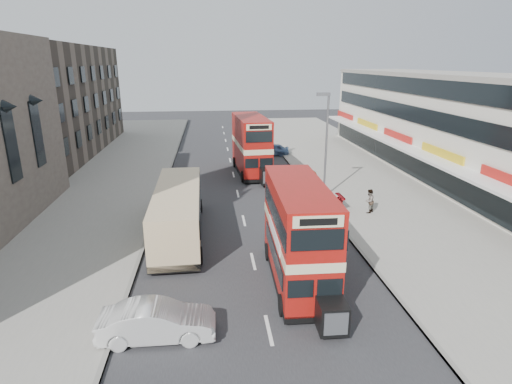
# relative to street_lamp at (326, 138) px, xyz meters

# --- Properties ---
(ground) EXTENTS (160.00, 160.00, 0.00)m
(ground) POSITION_rel_street_lamp_xyz_m (-6.52, -18.00, -4.78)
(ground) COLOR #28282B
(ground) RESTS_ON ground
(road_surface) EXTENTS (12.00, 90.00, 0.01)m
(road_surface) POSITION_rel_street_lamp_xyz_m (-6.52, 2.00, -4.78)
(road_surface) COLOR #28282B
(road_surface) RESTS_ON ground
(pavement_right) EXTENTS (12.00, 90.00, 0.15)m
(pavement_right) POSITION_rel_street_lamp_xyz_m (5.48, 2.00, -4.71)
(pavement_right) COLOR gray
(pavement_right) RESTS_ON ground
(pavement_left) EXTENTS (12.00, 90.00, 0.15)m
(pavement_left) POSITION_rel_street_lamp_xyz_m (-18.52, 2.00, -4.71)
(pavement_left) COLOR gray
(pavement_left) RESTS_ON ground
(kerb_left) EXTENTS (0.20, 90.00, 0.16)m
(kerb_left) POSITION_rel_street_lamp_xyz_m (-12.62, 2.00, -4.71)
(kerb_left) COLOR gray
(kerb_left) RESTS_ON ground
(kerb_right) EXTENTS (0.20, 90.00, 0.16)m
(kerb_right) POSITION_rel_street_lamp_xyz_m (-0.42, 2.00, -4.71)
(kerb_right) COLOR gray
(kerb_right) RESTS_ON ground
(brick_terrace) EXTENTS (14.00, 28.00, 12.00)m
(brick_terrace) POSITION_rel_street_lamp_xyz_m (-28.52, 20.00, 1.22)
(brick_terrace) COLOR #66594C
(brick_terrace) RESTS_ON ground
(commercial_row) EXTENTS (9.90, 46.20, 9.30)m
(commercial_row) POSITION_rel_street_lamp_xyz_m (13.42, 4.00, -0.09)
(commercial_row) COLOR silver
(commercial_row) RESTS_ON ground
(street_lamp) EXTENTS (1.00, 0.20, 8.12)m
(street_lamp) POSITION_rel_street_lamp_xyz_m (0.00, 0.00, 0.00)
(street_lamp) COLOR slate
(street_lamp) RESTS_ON ground
(bus_main) EXTENTS (2.55, 8.67, 4.75)m
(bus_main) POSITION_rel_street_lamp_xyz_m (-4.61, -12.32, -2.28)
(bus_main) COLOR black
(bus_main) RESTS_ON ground
(bus_second) EXTENTS (3.18, 9.51, 5.21)m
(bus_second) POSITION_rel_street_lamp_xyz_m (-4.76, 8.38, -2.04)
(bus_second) COLOR black
(bus_second) RESTS_ON ground
(coach) EXTENTS (2.88, 10.55, 2.78)m
(coach) POSITION_rel_street_lamp_xyz_m (-10.68, -5.99, -3.14)
(coach) COLOR black
(coach) RESTS_ON ground
(car_left_front) EXTENTS (4.47, 1.61, 1.46)m
(car_left_front) POSITION_rel_street_lamp_xyz_m (-10.86, -16.00, -4.05)
(car_left_front) COLOR silver
(car_left_front) RESTS_ON ground
(car_right_a) EXTENTS (4.30, 1.82, 1.24)m
(car_right_a) POSITION_rel_street_lamp_xyz_m (-1.53, -2.95, -4.17)
(car_right_a) COLOR #A91017
(car_right_a) RESTS_ON ground
(car_right_b) EXTENTS (4.53, 2.49, 1.20)m
(car_right_b) POSITION_rel_street_lamp_xyz_m (-1.47, 5.31, -4.18)
(car_right_b) COLOR orange
(car_right_b) RESTS_ON ground
(car_right_c) EXTENTS (4.06, 2.07, 1.33)m
(car_right_c) POSITION_rel_street_lamp_xyz_m (-1.65, 16.02, -4.12)
(car_right_c) COLOR #5071A0
(car_right_c) RESTS_ON ground
(pedestrian_near) EXTENTS (0.75, 0.75, 1.72)m
(pedestrian_near) POSITION_rel_street_lamp_xyz_m (2.26, -3.79, -3.78)
(pedestrian_near) COLOR gray
(pedestrian_near) RESTS_ON pavement_right
(cyclist) EXTENTS (0.73, 1.61, 2.30)m
(cyclist) POSITION_rel_street_lamp_xyz_m (-2.83, -0.35, -3.94)
(cyclist) COLOR gray
(cyclist) RESTS_ON ground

